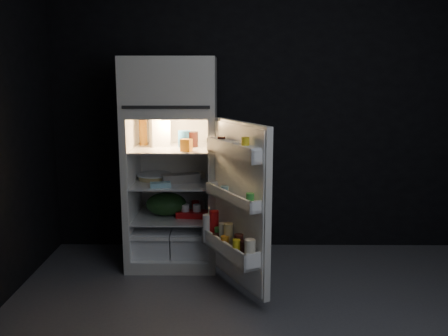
{
  "coord_description": "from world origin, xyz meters",
  "views": [
    {
      "loc": [
        -0.37,
        -2.93,
        1.67
      ],
      "look_at": [
        -0.4,
        1.0,
        0.9
      ],
      "focal_mm": 40.0,
      "sensor_mm": 36.0,
      "label": 1
    }
  ],
  "objects_px": {
    "fridge_door": "(237,208)",
    "yogurt_tray": "(192,214)",
    "refrigerator": "(172,155)",
    "milk_jug": "(160,132)",
    "egg_carton": "(181,178)"
  },
  "relations": [
    {
      "from": "refrigerator",
      "to": "fridge_door",
      "type": "relative_size",
      "value": 1.46
    },
    {
      "from": "milk_jug",
      "to": "yogurt_tray",
      "type": "relative_size",
      "value": 0.91
    },
    {
      "from": "egg_carton",
      "to": "yogurt_tray",
      "type": "xyz_separation_m",
      "value": [
        0.1,
        -0.04,
        -0.31
      ]
    },
    {
      "from": "yogurt_tray",
      "to": "fridge_door",
      "type": "bearing_deg",
      "value": -51.43
    },
    {
      "from": "egg_carton",
      "to": "fridge_door",
      "type": "bearing_deg",
      "value": -69.73
    },
    {
      "from": "fridge_door",
      "to": "milk_jug",
      "type": "bearing_deg",
      "value": 132.14
    },
    {
      "from": "egg_carton",
      "to": "milk_jug",
      "type": "bearing_deg",
      "value": 140.37
    },
    {
      "from": "fridge_door",
      "to": "refrigerator",
      "type": "bearing_deg",
      "value": 127.8
    },
    {
      "from": "fridge_door",
      "to": "milk_jug",
      "type": "xyz_separation_m",
      "value": [
        -0.66,
        0.73,
        0.47
      ]
    },
    {
      "from": "refrigerator",
      "to": "milk_jug",
      "type": "bearing_deg",
      "value": 169.82
    },
    {
      "from": "fridge_door",
      "to": "yogurt_tray",
      "type": "distance_m",
      "value": 0.75
    },
    {
      "from": "refrigerator",
      "to": "fridge_door",
      "type": "distance_m",
      "value": 0.94
    },
    {
      "from": "fridge_door",
      "to": "egg_carton",
      "type": "relative_size",
      "value": 3.78
    },
    {
      "from": "refrigerator",
      "to": "milk_jug",
      "type": "relative_size",
      "value": 7.42
    },
    {
      "from": "yogurt_tray",
      "to": "egg_carton",
      "type": "bearing_deg",
      "value": 164.35
    }
  ]
}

